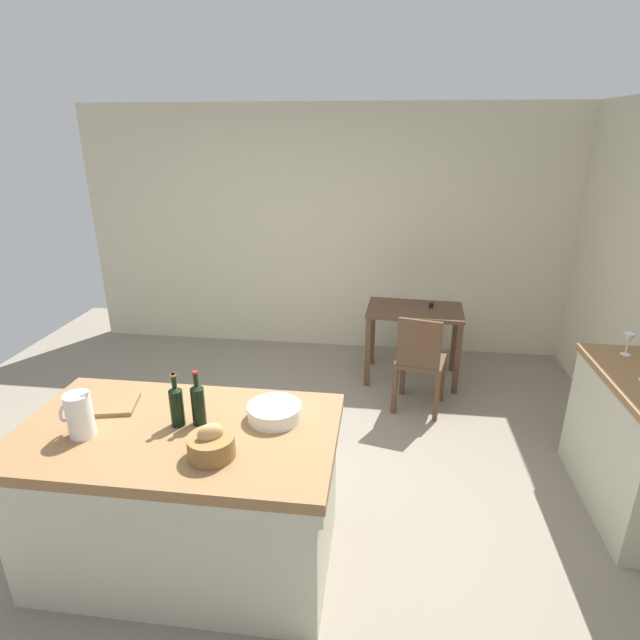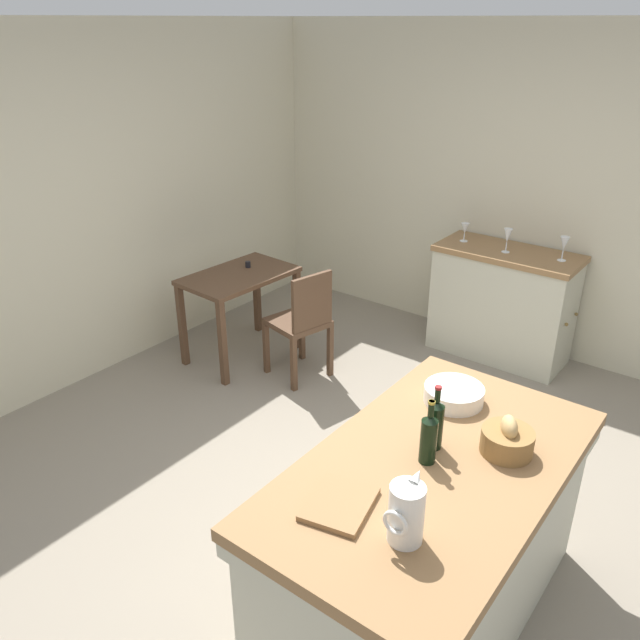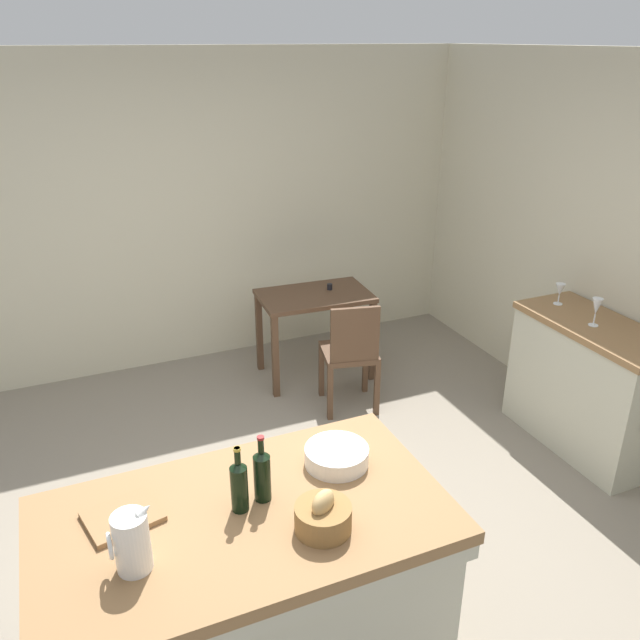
{
  "view_description": "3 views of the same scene",
  "coord_description": "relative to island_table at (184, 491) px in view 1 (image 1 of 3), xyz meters",
  "views": [
    {
      "loc": [
        0.61,
        -2.81,
        2.34
      ],
      "look_at": [
        0.18,
        0.52,
        1.07
      ],
      "focal_mm": 28.28,
      "sensor_mm": 36.0,
      "label": 1
    },
    {
      "loc": [
        -2.44,
        -1.6,
        2.58
      ],
      "look_at": [
        0.2,
        0.43,
        1.0
      ],
      "focal_mm": 35.74,
      "sensor_mm": 36.0,
      "label": 2
    },
    {
      "loc": [
        -0.96,
        -2.69,
        2.66
      ],
      "look_at": [
        0.42,
        0.52,
        1.12
      ],
      "focal_mm": 36.19,
      "sensor_mm": 36.0,
      "label": 3
    }
  ],
  "objects": [
    {
      "name": "wine_bottle_amber",
      "position": [
        -0.0,
        0.04,
        0.53
      ],
      "size": [
        0.07,
        0.07,
        0.3
      ],
      "color": "black",
      "rests_on": "island_table"
    },
    {
      "name": "ground_plane",
      "position": [
        0.42,
        0.66,
        -0.47
      ],
      "size": [
        6.76,
        6.76,
        0.0
      ],
      "primitive_type": "plane",
      "color": "gray"
    },
    {
      "name": "wine_bottle_dark",
      "position": [
        0.1,
        0.06,
        0.53
      ],
      "size": [
        0.07,
        0.07,
        0.31
      ],
      "color": "black",
      "rests_on": "island_table"
    },
    {
      "name": "wash_bowl",
      "position": [
        0.49,
        0.16,
        0.44
      ],
      "size": [
        0.29,
        0.29,
        0.08
      ],
      "primitive_type": "cylinder",
      "color": "white",
      "rests_on": "island_table"
    },
    {
      "name": "wall_back",
      "position": [
        0.42,
        3.26,
        0.83
      ],
      "size": [
        5.32,
        0.12,
        2.6
      ],
      "primitive_type": "cube",
      "color": "beige",
      "rests_on": "ground"
    },
    {
      "name": "cutting_board",
      "position": [
        -0.46,
        0.17,
        0.42
      ],
      "size": [
        0.33,
        0.29,
        0.02
      ],
      "primitive_type": "cube",
      "rotation": [
        0.0,
        0.0,
        0.23
      ],
      "color": "olive",
      "rests_on": "island_table"
    },
    {
      "name": "writing_desk",
      "position": [
        1.36,
        2.47,
        0.14
      ],
      "size": [
        0.93,
        0.61,
        0.79
      ],
      "color": "#513826",
      "rests_on": "ground"
    },
    {
      "name": "island_table",
      "position": [
        0.0,
        0.0,
        0.0
      ],
      "size": [
        1.68,
        0.95,
        0.88
      ],
      "color": "olive",
      "rests_on": "ground"
    },
    {
      "name": "wooden_chair",
      "position": [
        1.39,
        1.84,
        0.01
      ],
      "size": [
        0.48,
        0.48,
        0.9
      ],
      "color": "#513826",
      "rests_on": "ground"
    },
    {
      "name": "side_cabinet",
      "position": [
        2.68,
        0.78,
        -0.01
      ],
      "size": [
        0.52,
        1.13,
        0.92
      ],
      "color": "olive",
      "rests_on": "ground"
    },
    {
      "name": "wine_glass_middle",
      "position": [
        2.68,
        1.17,
        0.55
      ],
      "size": [
        0.07,
        0.07,
        0.15
      ],
      "color": "white",
      "rests_on": "side_cabinet"
    },
    {
      "name": "bread_basket",
      "position": [
        0.26,
        -0.21,
        0.47
      ],
      "size": [
        0.23,
        0.23,
        0.18
      ],
      "color": "olive",
      "rests_on": "island_table"
    },
    {
      "name": "pitcher",
      "position": [
        -0.45,
        -0.12,
        0.52
      ],
      "size": [
        0.17,
        0.13,
        0.28
      ],
      "color": "white",
      "rests_on": "island_table"
    }
  ]
}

